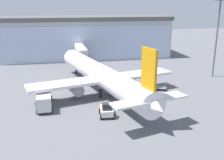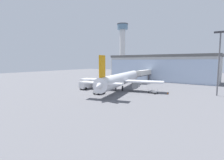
# 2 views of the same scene
# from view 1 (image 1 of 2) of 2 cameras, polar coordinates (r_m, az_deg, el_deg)

# --- Properties ---
(ground) EXTENTS (240.00, 240.00, 0.00)m
(ground) POSITION_cam_1_polar(r_m,az_deg,el_deg) (46.87, -0.04, -4.34)
(ground) COLOR slate
(terminal_building) EXTENTS (51.99, 15.51, 12.67)m
(terminal_building) POSITION_cam_1_polar(r_m,az_deg,el_deg) (83.69, -5.62, 9.31)
(terminal_building) COLOR #AFAFAF
(terminal_building) RESTS_ON ground
(jet_bridge) EXTENTS (2.53, 13.28, 5.56)m
(jet_bridge) POSITION_cam_1_polar(r_m,az_deg,el_deg) (70.99, -6.88, 6.24)
(jet_bridge) COLOR silver
(jet_bridge) RESTS_ON ground
(apron_light_mast) EXTENTS (3.20, 0.40, 17.64)m
(apron_light_mast) POSITION_cam_1_polar(r_m,az_deg,el_deg) (64.03, 21.96, 9.83)
(apron_light_mast) COLOR #59595E
(apron_light_mast) RESTS_ON ground
(airplane) EXTENTS (28.00, 38.77, 11.06)m
(airplane) POSITION_cam_1_polar(r_m,az_deg,el_deg) (49.23, -2.32, 0.98)
(airplane) COLOR silver
(airplane) RESTS_ON ground
(catering_truck) EXTENTS (2.63, 7.35, 2.65)m
(catering_truck) POSITION_cam_1_polar(r_m,az_deg,el_deg) (44.44, -14.53, -4.06)
(catering_truck) COLOR silver
(catering_truck) RESTS_ON ground
(baggage_cart) EXTENTS (3.20, 2.56, 1.50)m
(baggage_cart) POSITION_cam_1_polar(r_m,az_deg,el_deg) (52.77, 10.20, -1.62)
(baggage_cart) COLOR gray
(baggage_cart) RESTS_ON ground
(pushback_tug) EXTENTS (2.40, 3.34, 2.30)m
(pushback_tug) POSITION_cam_1_polar(r_m,az_deg,el_deg) (39.98, -1.18, -6.62)
(pushback_tug) COLOR silver
(pushback_tug) RESTS_ON ground
(safety_cone_nose) EXTENTS (0.36, 0.36, 0.55)m
(safety_cone_nose) POSITION_cam_1_polar(r_m,az_deg,el_deg) (42.13, -2.87, -6.42)
(safety_cone_nose) COLOR orange
(safety_cone_nose) RESTS_ON ground
(safety_cone_wingtip) EXTENTS (0.36, 0.36, 0.55)m
(safety_cone_wingtip) POSITION_cam_1_polar(r_m,az_deg,el_deg) (55.70, 13.32, -1.08)
(safety_cone_wingtip) COLOR orange
(safety_cone_wingtip) RESTS_ON ground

